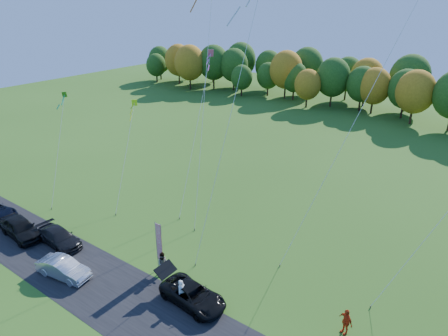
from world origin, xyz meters
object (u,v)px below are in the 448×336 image
Objects in this scene: person_east at (346,321)px; feather_flag at (159,242)px; silver_sedan at (63,268)px; black_suv at (193,295)px.

person_east is 14.20m from feather_flag.
feather_flag is at bearing -58.44° from silver_sedan.
silver_sedan reaches higher than black_suv.
silver_sedan is at bearing -138.40° from feather_flag.
black_suv is 1.14× the size of silver_sedan.
black_suv is 1.17× the size of feather_flag.
silver_sedan is at bearing 114.40° from black_suv.
person_east is at bearing -80.03° from silver_sedan.
black_suv is at bearing -80.61° from silver_sedan.
black_suv is 5.02m from feather_flag.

